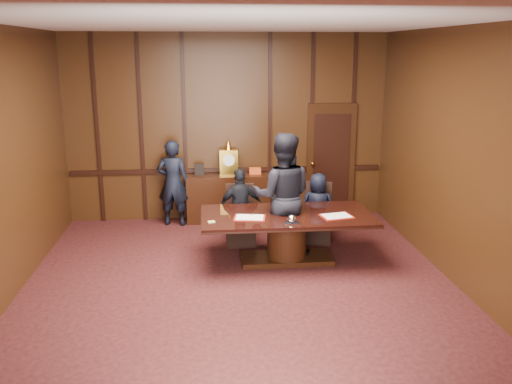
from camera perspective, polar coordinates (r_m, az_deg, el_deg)
The scene contains 13 objects.
room at distance 7.00m, azimuth -1.18°, elevation 2.72°, with size 7.00×7.04×3.50m.
sideboard at distance 10.32m, azimuth -2.86°, elevation -0.42°, with size 1.60×0.45×1.54m.
conference_table at distance 8.33m, azimuth 3.26°, elevation -3.99°, with size 2.62×1.32×0.76m.
folder_left at distance 8.04m, azimuth -0.67°, elevation -2.72°, with size 0.50×0.40×0.02m.
folder_right at distance 8.20m, azimuth 8.47°, elevation -2.53°, with size 0.52×0.41×0.02m.
inkstand at distance 7.81m, azimuth 3.79°, elevation -2.92°, with size 0.20×0.14×0.12m.
notepad at distance 7.88m, azimuth -4.72°, elevation -3.15°, with size 0.10×0.07×0.01m, color #CECF65.
chair_left at distance 9.16m, azimuth -1.63°, elevation -3.65°, with size 0.49×0.49×0.99m.
chair_right at distance 9.33m, azimuth 6.41°, elevation -3.39°, with size 0.57×0.57×0.99m.
signatory_left at distance 8.97m, azimuth -1.62°, elevation -1.63°, with size 0.76×0.32×1.30m, color black.
signatory_right at distance 9.17m, azimuth 6.52°, elevation -1.70°, with size 0.59×0.38×1.21m, color black.
witness_left at distance 10.09m, azimuth -8.72°, elevation 0.94°, with size 0.59×0.38×1.61m, color black.
witness_right at distance 8.39m, azimuth 2.78°, elevation -0.44°, with size 0.96×0.75×1.97m, color black.
Camera 1 is at (-0.46, -6.69, 3.18)m, focal length 38.00 mm.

